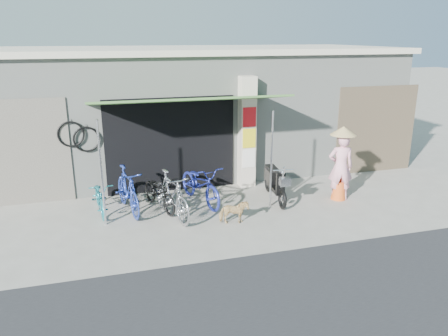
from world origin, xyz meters
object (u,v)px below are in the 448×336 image
object	(u,v)px
bike_blue	(128,190)
moped	(275,183)
bike_navy	(201,184)
nun	(341,164)
bike_silver	(171,195)
bike_black	(159,192)
bike_teal	(100,197)
street_dog	(234,212)

from	to	relation	value
bike_blue	moped	bearing A→B (deg)	-14.16
bike_navy	nun	size ratio (longest dim) A/B	1.01
nun	bike_silver	bearing A→B (deg)	16.26
bike_black	bike_silver	distance (m)	0.64
bike_blue	nun	distance (m)	5.26
bike_teal	bike_navy	xyz separation A→B (m)	(2.40, -0.04, 0.10)
bike_teal	bike_blue	size ratio (longest dim) A/B	0.84
bike_navy	street_dog	xyz separation A→B (m)	(0.42, -1.42, -0.23)
bike_navy	bike_black	bearing A→B (deg)	169.85
bike_teal	bike_black	bearing A→B (deg)	-11.59
bike_blue	bike_black	xyz separation A→B (m)	(0.74, -0.01, -0.11)
bike_teal	nun	bearing A→B (deg)	-13.31
bike_black	nun	distance (m)	4.54
bike_blue	street_dog	distance (m)	2.59
bike_teal	bike_silver	xyz separation A→B (m)	(1.57, -0.73, 0.14)
street_dog	nun	bearing A→B (deg)	-68.21
bike_silver	bike_navy	size ratio (longest dim) A/B	0.94
bike_black	bike_navy	xyz separation A→B (m)	(1.03, 0.09, 0.08)
street_dog	bike_navy	bearing A→B (deg)	24.63
bike_teal	bike_blue	world-z (taller)	bike_blue
moped	bike_black	bearing A→B (deg)	-177.67
bike_navy	moped	xyz separation A→B (m)	(1.86, -0.27, -0.05)
bike_blue	bike_navy	world-z (taller)	bike_blue
bike_teal	moped	xyz separation A→B (m)	(4.26, -0.31, 0.05)
bike_black	moped	bearing A→B (deg)	-20.98
bike_silver	bike_blue	bearing A→B (deg)	131.36
bike_silver	moped	world-z (taller)	bike_silver
bike_silver	street_dog	xyz separation A→B (m)	(1.26, -0.74, -0.27)
moped	nun	world-z (taller)	nun
bike_silver	street_dog	size ratio (longest dim) A/B	2.81
bike_teal	bike_black	size ratio (longest dim) A/B	0.93
bike_black	bike_silver	bearing A→B (deg)	-89.35
moped	bike_navy	bearing A→B (deg)	177.69
bike_navy	nun	bearing A→B (deg)	-26.40
bike_teal	bike_blue	distance (m)	0.66
bike_blue	bike_black	distance (m)	0.75
bike_silver	moped	xyz separation A→B (m)	(2.70, 0.42, -0.09)
bike_blue	bike_silver	distance (m)	1.12
bike_blue	bike_navy	xyz separation A→B (m)	(1.77, 0.07, -0.04)
bike_teal	nun	world-z (taller)	nun
bike_blue	nun	world-z (taller)	nun
bike_blue	bike_silver	xyz separation A→B (m)	(0.93, -0.61, 0.00)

